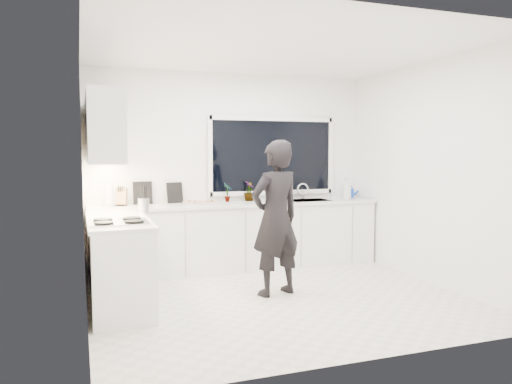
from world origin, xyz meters
name	(u,v)px	position (x,y,z in m)	size (l,w,h in m)	color
floor	(279,299)	(0.00, 0.00, -0.01)	(4.00, 3.50, 0.02)	beige
wall_back	(232,170)	(0.00, 1.76, 1.35)	(4.00, 0.02, 2.70)	white
wall_left	(82,180)	(-2.01, 0.00, 1.35)	(0.02, 3.50, 2.70)	white
wall_right	(432,173)	(2.01, 0.00, 1.35)	(0.02, 3.50, 2.70)	white
ceiling	(280,48)	(0.00, 0.00, 2.71)	(4.00, 3.50, 0.02)	white
window	(272,156)	(0.60, 1.73, 1.55)	(1.80, 0.02, 1.00)	black
base_cabinets_back	(239,237)	(0.00, 1.45, 0.44)	(3.92, 0.58, 0.88)	white
base_cabinets_left	(119,264)	(-1.67, 0.35, 0.44)	(0.58, 1.60, 0.88)	white
countertop_back	(239,204)	(0.00, 1.44, 0.90)	(3.94, 0.62, 0.04)	silver
countertop_left	(118,220)	(-1.67, 0.35, 0.90)	(0.62, 1.60, 0.04)	silver
upper_cabinets	(102,130)	(-1.79, 0.70, 1.85)	(0.34, 2.10, 0.70)	white
sink	(309,204)	(1.05, 1.45, 0.87)	(0.58, 0.42, 0.14)	silver
faucet	(303,191)	(1.05, 1.65, 1.03)	(0.03, 0.03, 0.22)	silver
stovetop	(118,222)	(-1.69, 0.00, 0.94)	(0.56, 0.48, 0.03)	black
person	(276,218)	(0.02, 0.16, 0.87)	(0.64, 0.42, 1.74)	black
pizza_tray	(200,203)	(-0.54, 1.42, 0.94)	(0.47, 0.35, 0.03)	#B6B5BA
pizza	(200,202)	(-0.54, 1.42, 0.95)	(0.43, 0.31, 0.01)	red
watering_can	(349,193)	(1.80, 1.61, 0.98)	(0.14, 0.14, 0.13)	#123BB1
paper_towel_roll	(109,196)	(-1.69, 1.55, 1.05)	(0.11, 0.11, 0.26)	silver
knife_block	(122,197)	(-1.53, 1.59, 1.03)	(0.13, 0.10, 0.22)	brown
utensil_crock	(144,205)	(-1.35, 0.80, 1.00)	(0.13, 0.13, 0.16)	#B3B3B7
picture_frame_large	(175,193)	(-0.83, 1.69, 1.06)	(0.22, 0.02, 0.28)	black
picture_frame_small	(143,193)	(-1.25, 1.69, 1.07)	(0.25, 0.02, 0.30)	black
herb_plants	(270,190)	(0.51, 1.61, 1.07)	(1.02, 0.34, 0.33)	#26662D
soap_bottles	(347,190)	(1.58, 1.30, 1.06)	(0.16, 0.16, 0.31)	#D8BF66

